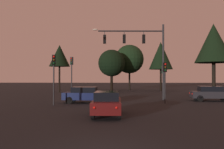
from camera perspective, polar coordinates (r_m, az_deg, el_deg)
ground_plane at (r=31.99m, az=0.81°, el=-5.06°), size 168.00×168.00×0.00m
traffic_signal_mast_arm at (r=25.25m, az=6.98°, el=6.34°), size 7.41×0.56×7.92m
traffic_light_corner_left at (r=23.06m, az=12.42°, el=0.07°), size 0.33×0.37×3.82m
traffic_light_corner_right at (r=27.92m, az=-9.53°, el=1.22°), size 0.34×0.38×4.77m
traffic_light_median at (r=28.59m, az=11.97°, el=-0.12°), size 0.36×0.39×3.80m
traffic_light_far_side at (r=21.53m, az=-13.59°, el=1.14°), size 0.36×0.38×4.38m
car_nearside_lane at (r=15.38m, az=-1.17°, el=-6.73°), size 1.77×4.53×1.52m
car_crossing_left at (r=23.08m, az=-6.27°, el=-4.74°), size 4.39×2.01×1.52m
car_crossing_right at (r=26.84m, az=22.42°, el=-4.13°), size 4.31×2.16×1.52m
tree_behind_sign at (r=40.30m, az=-12.31°, el=4.33°), size 3.38×3.38×7.75m
tree_left_far at (r=32.27m, az=22.87°, el=6.80°), size 4.52×4.52×9.04m
tree_center_horizon at (r=48.00m, az=4.14°, el=3.63°), size 5.69×5.69×8.93m
tree_right_cluster at (r=43.93m, az=-0.10°, el=2.70°), size 4.89×4.89×7.52m
tree_lot_edge at (r=45.05m, az=11.45°, el=4.38°), size 4.32×4.32×8.95m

